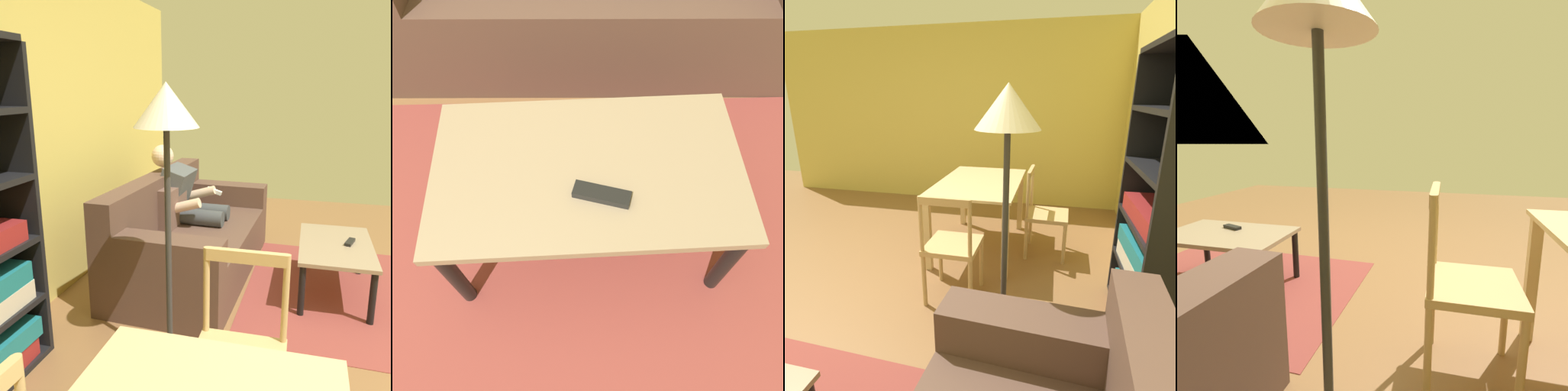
% 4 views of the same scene
% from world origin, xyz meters
% --- Properties ---
extents(coffee_table, '(0.97, 0.57, 0.43)m').
position_xyz_m(coffee_table, '(1.19, 0.50, 0.38)').
color(coffee_table, gray).
rests_on(coffee_table, ground_plane).
extents(tv_remote, '(0.18, 0.10, 0.02)m').
position_xyz_m(tv_remote, '(1.23, 0.39, 0.45)').
color(tv_remote, black).
rests_on(tv_remote, coffee_table).
extents(area_rug, '(2.04, 1.45, 0.01)m').
position_xyz_m(area_rug, '(1.19, 0.50, 0.00)').
color(area_rug, brown).
rests_on(area_rug, ground_plane).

